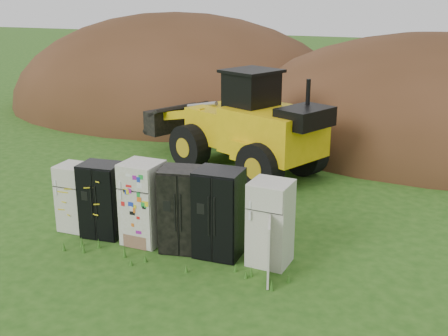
% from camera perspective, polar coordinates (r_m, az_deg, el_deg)
% --- Properties ---
extents(ground, '(120.00, 120.00, 0.00)m').
position_cam_1_polar(ground, '(12.83, -5.80, -7.80)').
color(ground, '#244F15').
rests_on(ground, ground).
extents(fridge_leftmost, '(0.72, 0.69, 1.61)m').
position_cam_1_polar(fridge_leftmost, '(13.76, -14.85, -2.88)').
color(fridge_leftmost, silver).
rests_on(fridge_leftmost, ground).
extents(fridge_black_side, '(0.97, 0.79, 1.74)m').
position_cam_1_polar(fridge_black_side, '(13.25, -12.25, -3.18)').
color(fridge_black_side, black).
rests_on(fridge_black_side, ground).
extents(fridge_sticker, '(0.87, 0.81, 1.89)m').
position_cam_1_polar(fridge_sticker, '(12.69, -8.21, -3.52)').
color(fridge_sticker, silver).
rests_on(fridge_sticker, ground).
extents(fridge_dark_mid, '(1.08, 0.94, 1.87)m').
position_cam_1_polar(fridge_dark_mid, '(12.26, -4.15, -4.23)').
color(fridge_dark_mid, black).
rests_on(fridge_dark_mid, ground).
extents(fridge_black_right, '(0.98, 0.82, 1.92)m').
position_cam_1_polar(fridge_black_right, '(11.96, -0.51, -4.62)').
color(fridge_black_right, black).
rests_on(fridge_black_right, ground).
extents(fridge_open_door, '(0.87, 0.81, 1.81)m').
position_cam_1_polar(fridge_open_door, '(11.65, 4.73, -5.60)').
color(fridge_open_door, silver).
rests_on(fridge_open_door, ground).
extents(wheel_loader, '(7.17, 5.20, 3.22)m').
position_cam_1_polar(wheel_loader, '(17.87, 0.86, 5.11)').
color(wheel_loader, yellow).
rests_on(wheel_loader, ground).
extents(dirt_mound_right, '(16.10, 11.81, 8.10)m').
position_cam_1_polar(dirt_mound_right, '(22.93, 20.71, 2.64)').
color(dirt_mound_right, '#3E2614').
rests_on(dirt_mound_right, ground).
extents(dirt_mound_left, '(16.99, 12.74, 9.04)m').
position_cam_1_polar(dirt_mound_left, '(27.66, -4.72, 6.15)').
color(dirt_mound_left, '#3E2614').
rests_on(dirt_mound_left, ground).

